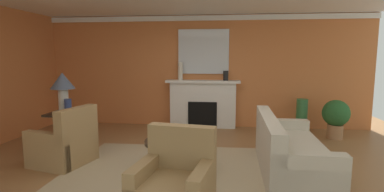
{
  "coord_description": "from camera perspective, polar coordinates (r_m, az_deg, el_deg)",
  "views": [
    {
      "loc": [
        0.67,
        -4.57,
        1.75
      ],
      "look_at": [
        0.02,
        0.98,
        1.0
      ],
      "focal_mm": 27.93,
      "sensor_mm": 36.0,
      "label": 1
    }
  ],
  "objects": [
    {
      "name": "fireplace",
      "position": [
        7.35,
        2.09,
        -1.74
      ],
      "size": [
        1.8,
        0.35,
        1.17
      ],
      "color": "white",
      "rests_on": "ground_plane"
    },
    {
      "name": "ground_plane",
      "position": [
        4.94,
        -1.56,
        -13.1
      ],
      "size": [
        9.87,
        9.87,
        0.0
      ],
      "primitive_type": "plane",
      "color": "olive"
    },
    {
      "name": "mantel_mirror",
      "position": [
        7.37,
        2.21,
        8.47
      ],
      "size": [
        1.24,
        0.04,
        1.08
      ],
      "primitive_type": "cube",
      "color": "silver"
    },
    {
      "name": "crown_moulding",
      "position": [
        7.44,
        1.52,
        14.65
      ],
      "size": [
        8.19,
        0.08,
        0.12
      ],
      "primitive_type": "cube",
      "color": "white"
    },
    {
      "name": "armchair_facing_fireplace",
      "position": [
        3.45,
        -3.35,
        -17.1
      ],
      "size": [
        0.91,
        0.91,
        0.95
      ],
      "color": "#9E7A4C",
      "rests_on": "ground_plane"
    },
    {
      "name": "vase_on_side_table",
      "position": [
        5.88,
        -22.59,
        -1.86
      ],
      "size": [
        0.13,
        0.13,
        0.28
      ],
      "primitive_type": "cylinder",
      "color": "navy",
      "rests_on": "side_table"
    },
    {
      "name": "armchair_near_window",
      "position": [
        5.33,
        -23.14,
        -8.69
      ],
      "size": [
        0.97,
        0.97,
        0.95
      ],
      "color": "#9E7A4C",
      "rests_on": "ground_plane"
    },
    {
      "name": "book_red_cover",
      "position": [
        4.55,
        -3.59,
        -8.68
      ],
      "size": [
        0.2,
        0.21,
        0.05
      ],
      "primitive_type": "cube",
      "rotation": [
        0.0,
        0.0,
        0.07
      ],
      "color": "navy",
      "rests_on": "coffee_table"
    },
    {
      "name": "wall_fireplace",
      "position": [
        7.48,
        1.54,
        4.72
      ],
      "size": [
        8.19,
        0.12,
        2.74
      ],
      "primitive_type": "cube",
      "color": "#CC723D",
      "rests_on": "ground_plane"
    },
    {
      "name": "sofa",
      "position": [
        4.79,
        17.96,
        -10.4
      ],
      "size": [
        0.94,
        2.12,
        0.85
      ],
      "color": "beige",
      "rests_on": "ground_plane"
    },
    {
      "name": "area_rug",
      "position": [
        4.84,
        -2.91,
        -13.5
      ],
      "size": [
        3.33,
        2.26,
        0.01
      ],
      "primitive_type": "cube",
      "color": "tan",
      "rests_on": "ground_plane"
    },
    {
      "name": "table_lamp",
      "position": [
        6.02,
        -23.47,
        2.0
      ],
      "size": [
        0.44,
        0.44,
        0.75
      ],
      "color": "beige",
      "rests_on": "side_table"
    },
    {
      "name": "vase_mantel_right",
      "position": [
        7.19,
        6.46,
        3.89
      ],
      "size": [
        0.12,
        0.12,
        0.23
      ],
      "primitive_type": "cylinder",
      "color": "black",
      "rests_on": "fireplace"
    },
    {
      "name": "book_art_folio",
      "position": [
        4.61,
        -3.09,
        -7.83
      ],
      "size": [
        0.28,
        0.2,
        0.05
      ],
      "primitive_type": "cube",
      "rotation": [
        0.0,
        0.0,
        0.22
      ],
      "color": "maroon",
      "rests_on": "coffee_table"
    },
    {
      "name": "vase_mantel_left",
      "position": [
        7.28,
        -2.25,
        4.75
      ],
      "size": [
        0.12,
        0.12,
        0.43
      ],
      "primitive_type": "cylinder",
      "color": "beige",
      "rests_on": "fireplace"
    },
    {
      "name": "coffee_table",
      "position": [
        4.73,
        -2.93,
        -9.77
      ],
      "size": [
        1.0,
        1.0,
        0.45
      ],
      "color": "#2D2319",
      "rests_on": "ground_plane"
    },
    {
      "name": "potted_plant",
      "position": [
        7.03,
        25.77,
        -3.44
      ],
      "size": [
        0.56,
        0.56,
        0.83
      ],
      "color": "#A8754C",
      "rests_on": "ground_plane"
    },
    {
      "name": "side_table",
      "position": [
        6.14,
        -23.06,
        -5.68
      ],
      "size": [
        0.56,
        0.56,
        0.7
      ],
      "color": "#2D2319",
      "rests_on": "ground_plane"
    },
    {
      "name": "vase_tall_corner",
      "position": [
        7.26,
        20.2,
        -3.62
      ],
      "size": [
        0.25,
        0.25,
        0.78
      ],
      "primitive_type": "cylinder",
      "color": "#33703D",
      "rests_on": "ground_plane"
    }
  ]
}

